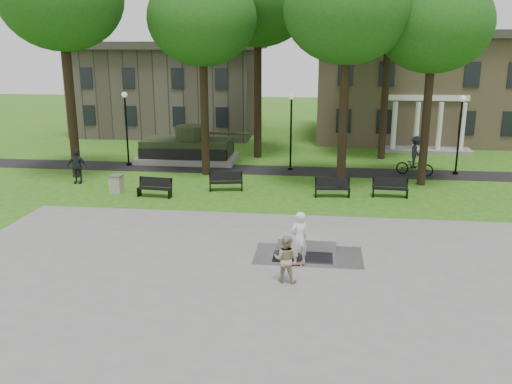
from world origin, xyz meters
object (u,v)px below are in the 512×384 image
(concrete_block, at_px, (307,241))
(skateboarder, at_px, (299,238))
(cyclist, at_px, (415,159))
(trash_bin, at_px, (116,184))
(friend_watching, at_px, (285,259))
(park_bench_0, at_px, (155,187))

(concrete_block, relative_size, skateboarder, 1.13)
(cyclist, bearing_deg, concrete_block, 174.45)
(concrete_block, xyz_separation_m, cyclist, (6.03, 12.76, 0.72))
(skateboarder, distance_m, trash_bin, 13.16)
(friend_watching, height_order, park_bench_0, friend_watching)
(concrete_block, relative_size, trash_bin, 2.29)
(concrete_block, xyz_separation_m, friend_watching, (-0.63, -3.27, 0.58))
(cyclist, bearing_deg, park_bench_0, 134.44)
(cyclist, distance_m, park_bench_0, 15.48)
(cyclist, bearing_deg, friend_watching, 177.17)
(park_bench_0, xyz_separation_m, trash_bin, (-2.25, 0.49, -0.04))
(park_bench_0, bearing_deg, friend_watching, -46.56)
(friend_watching, xyz_separation_m, park_bench_0, (-7.39, 9.57, -0.30))
(concrete_block, height_order, cyclist, cyclist)
(trash_bin, bearing_deg, cyclist, 20.11)
(concrete_block, height_order, friend_watching, friend_watching)
(park_bench_0, relative_size, trash_bin, 1.91)
(cyclist, height_order, park_bench_0, cyclist)
(concrete_block, bearing_deg, friend_watching, -100.97)
(skateboarder, relative_size, cyclist, 0.83)
(friend_watching, relative_size, trash_bin, 1.67)
(skateboarder, height_order, trash_bin, skateboarder)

